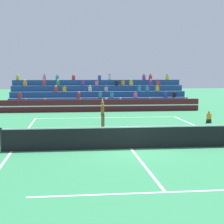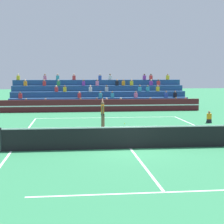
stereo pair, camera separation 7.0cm
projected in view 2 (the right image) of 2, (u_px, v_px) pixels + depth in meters
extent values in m
plane|color=#2D7A4C|center=(131.00, 149.00, 17.62)|extent=(120.00, 120.00, 0.00)
cube|color=white|center=(107.00, 118.00, 29.37)|extent=(11.00, 0.10, 0.01)
cube|color=white|center=(11.00, 151.00, 17.02)|extent=(0.10, 23.80, 0.01)
cube|color=white|center=(164.00, 192.00, 11.27)|extent=(8.25, 0.10, 0.01)
cube|color=white|center=(115.00, 128.00, 23.97)|extent=(8.25, 0.10, 0.01)
cube|color=white|center=(131.00, 149.00, 17.62)|extent=(0.10, 12.85, 0.01)
cylinder|color=black|center=(1.00, 140.00, 16.91)|extent=(0.10, 0.10, 1.10)
cube|color=black|center=(131.00, 138.00, 17.56)|extent=(11.90, 0.02, 1.00)
cube|color=white|center=(131.00, 127.00, 17.50)|extent=(11.90, 0.04, 0.06)
cube|color=#51191E|center=(102.00, 105.00, 33.75)|extent=(18.00, 0.24, 1.10)
cube|color=white|center=(102.00, 106.00, 33.62)|extent=(18.00, 0.02, 0.10)
cube|color=navy|center=(101.00, 107.00, 35.04)|extent=(17.10, 0.95, 0.55)
cube|color=teal|center=(46.00, 103.00, 34.27)|extent=(0.32, 0.22, 0.44)
sphere|color=#9E7051|center=(46.00, 99.00, 34.23)|extent=(0.18, 0.18, 0.18)
cube|color=silver|center=(107.00, 102.00, 34.88)|extent=(0.32, 0.22, 0.44)
sphere|color=beige|center=(107.00, 99.00, 34.84)|extent=(0.18, 0.18, 0.18)
cube|color=pink|center=(186.00, 101.00, 35.70)|extent=(0.32, 0.22, 0.44)
sphere|color=#9E7051|center=(186.00, 98.00, 35.66)|extent=(0.18, 0.18, 0.18)
cube|color=#338C4C|center=(176.00, 101.00, 35.60)|extent=(0.32, 0.22, 0.44)
sphere|color=brown|center=(176.00, 98.00, 35.56)|extent=(0.18, 0.18, 0.18)
cube|color=black|center=(26.00, 103.00, 34.08)|extent=(0.32, 0.22, 0.44)
sphere|color=brown|center=(26.00, 99.00, 34.04)|extent=(0.18, 0.18, 0.18)
cube|color=orange|center=(150.00, 102.00, 35.33)|extent=(0.32, 0.22, 0.44)
sphere|color=brown|center=(150.00, 98.00, 35.29)|extent=(0.18, 0.18, 0.18)
cube|color=#338C4C|center=(80.00, 102.00, 34.61)|extent=(0.32, 0.22, 0.44)
sphere|color=brown|center=(80.00, 99.00, 34.58)|extent=(0.18, 0.18, 0.18)
cube|color=black|center=(97.00, 102.00, 34.78)|extent=(0.32, 0.22, 0.44)
sphere|color=brown|center=(97.00, 99.00, 34.74)|extent=(0.18, 0.18, 0.18)
cube|color=#338C4C|center=(121.00, 102.00, 35.02)|extent=(0.32, 0.22, 0.44)
sphere|color=beige|center=(121.00, 98.00, 34.99)|extent=(0.18, 0.18, 0.18)
cube|color=navy|center=(100.00, 103.00, 35.95)|extent=(17.10, 0.95, 1.10)
cube|color=teal|center=(100.00, 96.00, 35.70)|extent=(0.32, 0.22, 0.44)
sphere|color=#9E7051|center=(100.00, 92.00, 35.67)|extent=(0.18, 0.18, 0.18)
cube|color=red|center=(20.00, 96.00, 34.89)|extent=(0.32, 0.22, 0.44)
sphere|color=brown|center=(20.00, 93.00, 34.85)|extent=(0.18, 0.18, 0.18)
cube|color=#2D4CA5|center=(166.00, 95.00, 36.40)|extent=(0.32, 0.22, 0.44)
sphere|color=brown|center=(166.00, 92.00, 36.36)|extent=(0.18, 0.18, 0.18)
cube|color=red|center=(79.00, 96.00, 35.49)|extent=(0.32, 0.22, 0.44)
sphere|color=tan|center=(79.00, 92.00, 35.45)|extent=(0.18, 0.18, 0.18)
cube|color=pink|center=(136.00, 95.00, 36.07)|extent=(0.32, 0.22, 0.44)
sphere|color=brown|center=(136.00, 92.00, 36.04)|extent=(0.18, 0.18, 0.18)
cube|color=teal|center=(112.00, 95.00, 35.83)|extent=(0.32, 0.22, 0.44)
sphere|color=brown|center=(112.00, 92.00, 35.79)|extent=(0.18, 0.18, 0.18)
cube|color=black|center=(175.00, 95.00, 36.49)|extent=(0.32, 0.22, 0.44)
sphere|color=brown|center=(175.00, 92.00, 36.46)|extent=(0.18, 0.18, 0.18)
cube|color=navy|center=(99.00, 100.00, 36.86)|extent=(17.10, 0.95, 1.65)
cube|color=teal|center=(140.00, 89.00, 37.01)|extent=(0.32, 0.22, 0.44)
sphere|color=brown|center=(140.00, 86.00, 36.98)|extent=(0.18, 0.18, 0.18)
cube|color=#B2B2B7|center=(107.00, 89.00, 36.65)|extent=(0.32, 0.22, 0.44)
sphere|color=brown|center=(107.00, 86.00, 36.62)|extent=(0.18, 0.18, 0.18)
cube|color=red|center=(56.00, 90.00, 36.13)|extent=(0.32, 0.22, 0.44)
sphere|color=beige|center=(56.00, 86.00, 36.09)|extent=(0.18, 0.18, 0.18)
cube|color=yellow|center=(158.00, 89.00, 37.21)|extent=(0.32, 0.22, 0.44)
sphere|color=tan|center=(158.00, 86.00, 37.17)|extent=(0.18, 0.18, 0.18)
cube|color=silver|center=(90.00, 89.00, 36.48)|extent=(0.32, 0.22, 0.44)
sphere|color=beige|center=(90.00, 86.00, 36.45)|extent=(0.18, 0.18, 0.18)
cube|color=yellow|center=(65.00, 89.00, 36.21)|extent=(0.32, 0.22, 0.44)
sphere|color=brown|center=(65.00, 86.00, 36.18)|extent=(0.18, 0.18, 0.18)
cube|color=teal|center=(148.00, 89.00, 37.10)|extent=(0.32, 0.22, 0.44)
sphere|color=brown|center=(148.00, 86.00, 37.06)|extent=(0.18, 0.18, 0.18)
cube|color=navy|center=(99.00, 96.00, 37.77)|extent=(17.10, 0.95, 2.20)
cube|color=orange|center=(25.00, 84.00, 36.68)|extent=(0.32, 0.22, 0.44)
sphere|color=tan|center=(25.00, 80.00, 36.64)|extent=(0.18, 0.18, 0.18)
cube|color=red|center=(44.00, 84.00, 36.88)|extent=(0.32, 0.22, 0.44)
sphere|color=#9E7051|center=(44.00, 80.00, 36.84)|extent=(0.18, 0.18, 0.18)
cube|color=purple|center=(84.00, 83.00, 37.29)|extent=(0.32, 0.22, 0.44)
sphere|color=brown|center=(84.00, 80.00, 37.26)|extent=(0.18, 0.18, 0.18)
cube|color=#338C4C|center=(58.00, 83.00, 37.02)|extent=(0.32, 0.22, 0.44)
sphere|color=beige|center=(58.00, 80.00, 36.99)|extent=(0.18, 0.18, 0.18)
cube|color=yellow|center=(132.00, 83.00, 37.82)|extent=(0.32, 0.22, 0.44)
sphere|color=tan|center=(132.00, 80.00, 37.78)|extent=(0.18, 0.18, 0.18)
cube|color=orange|center=(123.00, 83.00, 37.73)|extent=(0.32, 0.22, 0.44)
sphere|color=#9E7051|center=(123.00, 80.00, 37.69)|extent=(0.18, 0.18, 0.18)
cube|color=pink|center=(97.00, 83.00, 37.44)|extent=(0.32, 0.22, 0.44)
sphere|color=brown|center=(97.00, 80.00, 37.41)|extent=(0.18, 0.18, 0.18)
cube|color=black|center=(117.00, 83.00, 37.66)|extent=(0.32, 0.22, 0.44)
sphere|color=#9E7051|center=(117.00, 80.00, 37.62)|extent=(0.18, 0.18, 0.18)
cube|color=purple|center=(151.00, 83.00, 38.04)|extent=(0.32, 0.22, 0.44)
sphere|color=tan|center=(151.00, 80.00, 38.00)|extent=(0.18, 0.18, 0.18)
cube|color=red|center=(158.00, 83.00, 38.12)|extent=(0.32, 0.22, 0.44)
sphere|color=brown|center=(158.00, 80.00, 38.08)|extent=(0.18, 0.18, 0.18)
cube|color=navy|center=(98.00, 93.00, 38.68)|extent=(17.10, 0.95, 2.75)
cube|color=purple|center=(144.00, 78.00, 38.86)|extent=(0.32, 0.22, 0.44)
sphere|color=brown|center=(144.00, 75.00, 38.82)|extent=(0.18, 0.18, 0.18)
cube|color=silver|center=(110.00, 78.00, 38.47)|extent=(0.32, 0.22, 0.44)
sphere|color=brown|center=(110.00, 75.00, 38.44)|extent=(0.18, 0.18, 0.18)
cube|color=yellow|center=(168.00, 78.00, 39.13)|extent=(0.32, 0.22, 0.44)
sphere|color=#9E7051|center=(168.00, 74.00, 39.09)|extent=(0.18, 0.18, 0.18)
cube|color=pink|center=(45.00, 78.00, 37.76)|extent=(0.32, 0.22, 0.44)
sphere|color=brown|center=(45.00, 75.00, 37.72)|extent=(0.18, 0.18, 0.18)
cube|color=#2D4CA5|center=(100.00, 78.00, 38.36)|extent=(0.32, 0.22, 0.44)
sphere|color=beige|center=(100.00, 75.00, 38.32)|extent=(0.18, 0.18, 0.18)
cube|color=red|center=(74.00, 78.00, 38.07)|extent=(0.32, 0.22, 0.44)
sphere|color=tan|center=(74.00, 75.00, 38.04)|extent=(0.18, 0.18, 0.18)
cube|color=yellow|center=(18.00, 78.00, 37.47)|extent=(0.32, 0.22, 0.44)
sphere|color=beige|center=(18.00, 75.00, 37.43)|extent=(0.18, 0.18, 0.18)
cube|color=red|center=(151.00, 78.00, 38.93)|extent=(0.32, 0.22, 0.44)
sphere|color=brown|center=(151.00, 74.00, 38.90)|extent=(0.18, 0.18, 0.18)
cube|color=teal|center=(58.00, 78.00, 37.89)|extent=(0.32, 0.22, 0.44)
sphere|color=tan|center=(58.00, 75.00, 37.86)|extent=(0.18, 0.18, 0.18)
cube|color=black|center=(209.00, 122.00, 26.37)|extent=(0.28, 0.36, 0.12)
cube|color=black|center=(209.00, 120.00, 26.35)|extent=(0.28, 0.24, 0.18)
cube|color=orange|center=(209.00, 116.00, 26.32)|extent=(0.30, 0.18, 0.40)
sphere|color=brown|center=(209.00, 112.00, 26.29)|extent=(0.17, 0.17, 0.17)
cylinder|color=brown|center=(102.00, 121.00, 23.84)|extent=(0.14, 0.14, 0.90)
cylinder|color=brown|center=(104.00, 121.00, 24.06)|extent=(0.14, 0.14, 0.90)
cube|color=black|center=(103.00, 114.00, 23.89)|extent=(0.22, 0.33, 0.20)
cube|color=orange|center=(103.00, 109.00, 23.85)|extent=(0.23, 0.37, 0.56)
sphere|color=brown|center=(103.00, 103.00, 23.82)|extent=(0.22, 0.22, 0.22)
cube|color=white|center=(102.00, 128.00, 23.88)|extent=(0.27, 0.14, 0.09)
cube|color=white|center=(103.00, 127.00, 24.10)|extent=(0.27, 0.14, 0.09)
cylinder|color=brown|center=(103.00, 110.00, 23.62)|extent=(0.09, 0.09, 0.56)
cylinder|color=brown|center=(103.00, 102.00, 24.27)|extent=(0.13, 0.54, 0.43)
cylinder|color=black|center=(102.00, 98.00, 24.56)|extent=(0.05, 0.20, 0.16)
torus|color=black|center=(102.00, 96.00, 24.69)|extent=(0.06, 0.43, 0.43)
sphere|color=#C6DB33|center=(125.00, 123.00, 25.89)|extent=(0.07, 0.07, 0.07)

